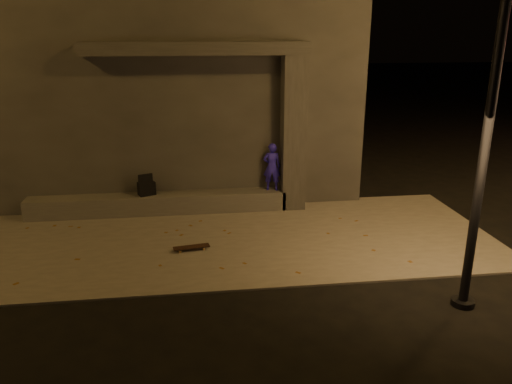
{
  "coord_description": "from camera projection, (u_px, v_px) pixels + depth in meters",
  "views": [
    {
      "loc": [
        -0.67,
        -7.56,
        4.13
      ],
      "look_at": [
        0.59,
        2.0,
        1.02
      ],
      "focal_mm": 35.0,
      "sensor_mm": 36.0,
      "label": 1
    }
  ],
  "objects": [
    {
      "name": "backpack",
      "position": [
        147.0,
        187.0,
        11.6
      ],
      "size": [
        0.44,
        0.37,
        0.53
      ],
      "rotation": [
        0.0,
        0.0,
        0.41
      ],
      "color": "black",
      "rests_on": "ledge"
    },
    {
      "name": "skateboarder",
      "position": [
        272.0,
        167.0,
        11.85
      ],
      "size": [
        0.46,
        0.34,
        1.15
      ],
      "primitive_type": "imported",
      "rotation": [
        0.0,
        0.0,
        2.97
      ],
      "color": "#261CB8",
      "rests_on": "ledge"
    },
    {
      "name": "building",
      "position": [
        177.0,
        90.0,
        13.69
      ],
      "size": [
        9.0,
        5.1,
        5.22
      ],
      "color": "#363331",
      "rests_on": "ground"
    },
    {
      "name": "street_lamp_0",
      "position": [
        504.0,
        19.0,
        6.58
      ],
      "size": [
        0.36,
        0.36,
        7.59
      ],
      "color": "black",
      "rests_on": "ground"
    },
    {
      "name": "column",
      "position": [
        293.0,
        134.0,
        11.67
      ],
      "size": [
        0.55,
        0.55,
        3.6
      ],
      "primitive_type": "cube",
      "color": "#363331",
      "rests_on": "sidewalk"
    },
    {
      "name": "ground",
      "position": [
        237.0,
        286.0,
        8.49
      ],
      "size": [
        120.0,
        120.0,
        0.0
      ],
      "primitive_type": "plane",
      "color": "black",
      "rests_on": "ground"
    },
    {
      "name": "sidewalk",
      "position": [
        228.0,
        239.0,
        10.37
      ],
      "size": [
        11.0,
        4.4,
        0.04
      ],
      "primitive_type": "cube",
      "color": "#605B55",
      "rests_on": "ground"
    },
    {
      "name": "skateboard",
      "position": [
        191.0,
        247.0,
        9.76
      ],
      "size": [
        0.73,
        0.29,
        0.08
      ],
      "rotation": [
        0.0,
        0.0,
        0.16
      ],
      "color": "black",
      "rests_on": "sidewalk"
    },
    {
      "name": "ledge",
      "position": [
        159.0,
        203.0,
        11.76
      ],
      "size": [
        6.0,
        0.55,
        0.45
      ],
      "primitive_type": "cube",
      "color": "#4F4D48",
      "rests_on": "sidewalk"
    },
    {
      "name": "canopy",
      "position": [
        196.0,
        48.0,
        10.85
      ],
      "size": [
        5.0,
        0.7,
        0.28
      ],
      "primitive_type": "cube",
      "color": "#363331",
      "rests_on": "column"
    }
  ]
}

